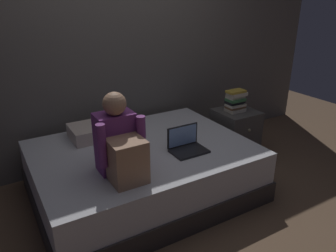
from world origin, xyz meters
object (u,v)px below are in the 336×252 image
Objects in this scene: bed at (143,171)px; book_stack at (236,101)px; nightstand at (235,134)px; laptop at (186,145)px; pillow at (99,130)px; person_sitting at (120,145)px.

bed is 7.90× the size of book_stack.
nightstand is 0.41m from book_stack.
nightstand is at bearing 23.71° from laptop.
pillow is (-0.57, 0.71, 0.01)m from laptop.
bed is 3.57× the size of pillow.
laptop is (0.32, -0.26, 0.31)m from bed.
pillow reaches higher than nightstand.
nightstand is 1.02× the size of pillow.
book_stack is (0.95, 0.43, 0.14)m from laptop.
laptop is at bearing -155.58° from book_stack.
person_sitting is 0.70m from laptop.
nightstand is at bearing 0.91° from book_stack.
person_sitting reaches higher than laptop.
person_sitting is at bearing -97.19° from pillow.
nightstand is 0.87× the size of person_sitting.
nightstand is 2.26× the size of book_stack.
laptop is 0.57× the size of pillow.
bed is at bearing -172.32° from book_stack.
pillow is 2.21× the size of book_stack.
laptop reaches higher than pillow.
person_sitting reaches higher than book_stack.
pillow is (-1.56, 0.28, 0.28)m from nightstand.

